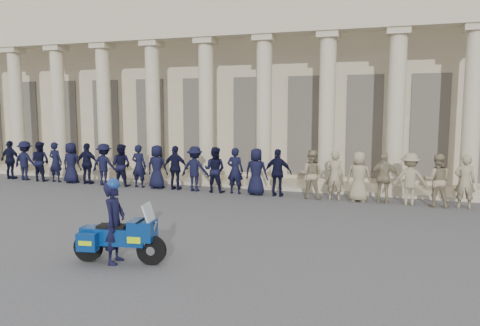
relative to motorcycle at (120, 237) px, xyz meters
name	(u,v)px	position (x,y,z in m)	size (l,w,h in m)	color
ground	(135,233)	(-1.03, 2.22, -0.58)	(90.00, 90.00, 0.00)	#454548
building	(276,86)	(-1.03, 16.96, 3.94)	(40.00, 12.50, 9.00)	tan
officer_rank	(193,169)	(-2.22, 8.55, 0.32)	(20.27, 0.69, 1.82)	black
motorcycle	(120,237)	(0.00, 0.00, 0.00)	(2.09, 0.99, 1.35)	black
rider	(114,221)	(-0.11, -0.02, 0.35)	(0.54, 0.72, 1.88)	black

